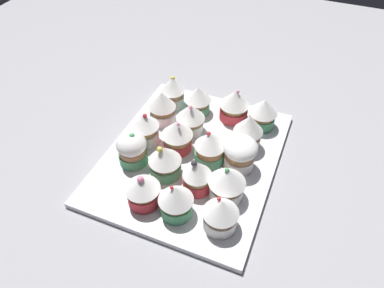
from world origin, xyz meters
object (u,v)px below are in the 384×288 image
(cupcake_6, at_px, (162,106))
(cupcake_10, at_px, (144,128))
(cupcake_14, at_px, (132,149))
(cupcake_1, at_px, (234,104))
(cupcake_4, at_px, (248,131))
(cupcake_7, at_px, (240,153))
(cupcake_17, at_px, (143,189))
(cupcake_13, at_px, (165,160))
(cupcake_16, at_px, (176,200))
(baking_tray, at_px, (192,157))
(cupcake_0, at_px, (263,113))
(cupcake_3, at_px, (172,91))
(cupcake_12, at_px, (197,175))
(cupcake_8, at_px, (210,147))
(cupcake_11, at_px, (227,183))
(cupcake_15, at_px, (221,213))
(cupcake_2, at_px, (198,99))
(cupcake_5, at_px, (191,117))
(cupcake_9, at_px, (177,135))

(cupcake_6, xyz_separation_m, cupcake_10, (0.00, 0.08, 0.00))
(cupcake_10, bearing_deg, cupcake_14, 94.19)
(cupcake_1, height_order, cupcake_4, cupcake_4)
(cupcake_7, distance_m, cupcake_17, 0.20)
(cupcake_10, bearing_deg, cupcake_13, 141.09)
(cupcake_4, bearing_deg, cupcake_16, 71.97)
(baking_tray, bearing_deg, cupcake_0, -127.52)
(baking_tray, relative_size, cupcake_3, 5.41)
(cupcake_12, bearing_deg, cupcake_10, -26.64)
(baking_tray, height_order, cupcake_13, cupcake_13)
(cupcake_8, bearing_deg, cupcake_10, 1.72)
(cupcake_11, xyz_separation_m, cupcake_15, (-0.01, 0.06, -0.00))
(cupcake_8, bearing_deg, baking_tray, 2.39)
(cupcake_1, relative_size, cupcake_7, 1.08)
(cupcake_2, xyz_separation_m, cupcake_11, (-0.14, 0.20, 0.00))
(cupcake_0, distance_m, cupcake_13, 0.24)
(baking_tray, xyz_separation_m, cupcake_16, (-0.03, 0.14, 0.04))
(cupcake_2, relative_size, cupcake_3, 0.93)
(cupcake_4, xyz_separation_m, cupcake_11, (-0.00, 0.14, -0.01))
(cupcake_8, distance_m, cupcake_17, 0.16)
(cupcake_12, bearing_deg, cupcake_15, 137.44)
(cupcake_5, bearing_deg, cupcake_11, 132.46)
(cupcake_10, bearing_deg, cupcake_4, -161.17)
(cupcake_7, distance_m, cupcake_15, 0.14)
(cupcake_3, relative_size, cupcake_6, 1.00)
(cupcake_11, bearing_deg, cupcake_7, -89.81)
(cupcake_7, bearing_deg, cupcake_1, -68.32)
(baking_tray, xyz_separation_m, cupcake_10, (0.10, 0.00, 0.04))
(cupcake_2, bearing_deg, cupcake_7, 137.34)
(cupcake_13, bearing_deg, baking_tray, -114.09)
(cupcake_1, relative_size, cupcake_16, 1.05)
(cupcake_2, height_order, cupcake_10, cupcake_10)
(cupcake_0, xyz_separation_m, cupcake_7, (0.01, 0.13, -0.00))
(cupcake_1, distance_m, cupcake_2, 0.08)
(cupcake_8, xyz_separation_m, cupcake_17, (0.07, 0.14, -0.00))
(cupcake_1, relative_size, cupcake_11, 1.02)
(cupcake_8, xyz_separation_m, cupcake_15, (-0.07, 0.14, -0.00))
(cupcake_7, relative_size, cupcake_10, 0.93)
(cupcake_12, bearing_deg, cupcake_5, -63.18)
(cupcake_15, xyz_separation_m, cupcake_17, (0.14, 0.00, -0.00))
(cupcake_16, distance_m, cupcake_17, 0.06)
(cupcake_7, xyz_separation_m, cupcake_16, (0.07, 0.14, -0.00))
(cupcake_1, xyz_separation_m, cupcake_2, (0.08, 0.01, -0.00))
(cupcake_6, distance_m, cupcake_9, 0.10)
(cupcake_2, height_order, cupcake_17, cupcake_17)
(cupcake_17, bearing_deg, cupcake_13, -94.70)
(cupcake_17, bearing_deg, cupcake_16, -179.12)
(cupcake_14, height_order, cupcake_15, cupcake_14)
(cupcake_5, height_order, cupcake_14, same)
(cupcake_9, xyz_separation_m, cupcake_13, (-0.01, 0.07, -0.00))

